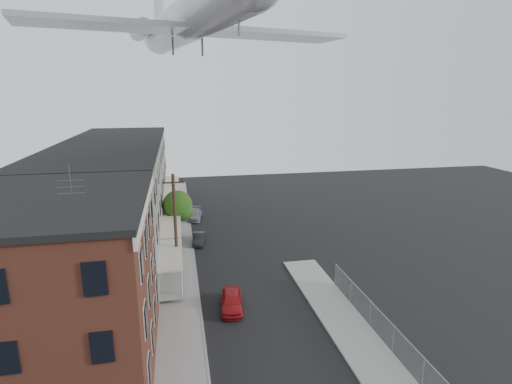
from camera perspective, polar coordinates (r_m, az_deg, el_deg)
sidewalk_left at (r=40.95m, az=-11.02°, el=-8.15°), size 3.00×62.00×0.12m
sidewalk_right at (r=27.33m, az=14.85°, el=-20.47°), size 3.00×26.00×0.12m
curb_left at (r=40.96m, az=-8.97°, el=-8.04°), size 0.15×62.00×0.14m
curb_right at (r=26.79m, az=11.87°, el=-21.04°), size 0.15×26.00×0.14m
corner_building at (r=24.30m, az=-27.04°, el=-12.35°), size 10.31×12.30×12.15m
row_house_a at (r=32.86m, az=-22.67°, el=-5.19°), size 11.98×7.00×10.30m
row_house_b at (r=39.44m, az=-20.78°, el=-1.91°), size 11.98×7.00×10.30m
row_house_c at (r=46.15m, az=-19.43°, el=0.43°), size 11.98×7.00×10.30m
row_house_d at (r=52.93m, az=-18.43°, el=2.17°), size 11.98×7.00×10.30m
row_house_e at (r=59.76m, az=-17.66°, el=3.52°), size 11.98×7.00×10.30m
chainlink_fence at (r=26.73m, az=19.04°, el=-19.26°), size 0.06×18.06×1.90m
utility_pole at (r=33.72m, az=-11.45°, el=-4.69°), size 1.80×0.26×9.00m
street_tree at (r=43.57m, az=-10.98°, el=-2.07°), size 3.22×3.20×5.20m
car_near at (r=30.05m, az=-3.50°, el=-15.25°), size 1.98×3.98×1.30m
car_mid at (r=42.28m, az=-8.19°, el=-6.61°), size 1.53×3.40×1.08m
car_far at (r=50.28m, az=-8.76°, el=-3.20°), size 2.15×4.26×1.18m
airplane at (r=37.34m, az=-9.70°, el=23.11°), size 26.61×30.41×8.75m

